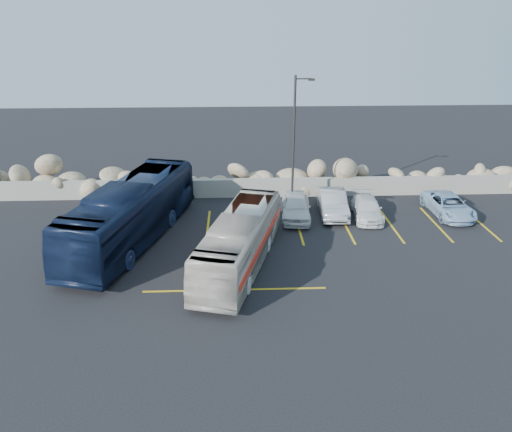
{
  "coord_description": "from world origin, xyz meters",
  "views": [
    {
      "loc": [
        -0.85,
        -18.7,
        11.3
      ],
      "look_at": [
        0.09,
        4.0,
        1.91
      ],
      "focal_mm": 35.0,
      "sensor_mm": 36.0,
      "label": 1
    }
  ],
  "objects_px": {
    "lamppost": "(295,141)",
    "tour_coach": "(132,213)",
    "vintage_bus": "(240,241)",
    "car_a": "(296,206)",
    "car_b": "(333,203)",
    "car_d": "(449,205)",
    "car_c": "(367,208)"
  },
  "relations": [
    {
      "from": "vintage_bus",
      "to": "car_c",
      "type": "xyz_separation_m",
      "value": [
        7.51,
        5.68,
        -0.72
      ]
    },
    {
      "from": "vintage_bus",
      "to": "car_c",
      "type": "distance_m",
      "value": 9.45
    },
    {
      "from": "vintage_bus",
      "to": "car_a",
      "type": "bearing_deg",
      "value": 75.55
    },
    {
      "from": "vintage_bus",
      "to": "car_b",
      "type": "xyz_separation_m",
      "value": [
        5.58,
        6.28,
        -0.58
      ]
    },
    {
      "from": "car_d",
      "to": "vintage_bus",
      "type": "bearing_deg",
      "value": -157.06
    },
    {
      "from": "car_b",
      "to": "car_d",
      "type": "bearing_deg",
      "value": -0.65
    },
    {
      "from": "lamppost",
      "to": "car_d",
      "type": "relative_size",
      "value": 1.85
    },
    {
      "from": "lamppost",
      "to": "tour_coach",
      "type": "xyz_separation_m",
      "value": [
        -8.87,
        -4.0,
        -2.7
      ]
    },
    {
      "from": "car_a",
      "to": "car_d",
      "type": "height_order",
      "value": "car_a"
    },
    {
      "from": "car_a",
      "to": "car_c",
      "type": "relative_size",
      "value": 1.06
    },
    {
      "from": "lamppost",
      "to": "tour_coach",
      "type": "distance_m",
      "value": 10.1
    },
    {
      "from": "tour_coach",
      "to": "car_d",
      "type": "distance_m",
      "value": 18.26
    },
    {
      "from": "lamppost",
      "to": "vintage_bus",
      "type": "xyz_separation_m",
      "value": [
        -3.29,
        -7.03,
        -3.01
      ]
    },
    {
      "from": "lamppost",
      "to": "tour_coach",
      "type": "bearing_deg",
      "value": -155.71
    },
    {
      "from": "vintage_bus",
      "to": "car_a",
      "type": "relative_size",
      "value": 2.23
    },
    {
      "from": "vintage_bus",
      "to": "car_d",
      "type": "distance_m",
      "value": 13.76
    },
    {
      "from": "car_b",
      "to": "car_c",
      "type": "bearing_deg",
      "value": -14.35
    },
    {
      "from": "vintage_bus",
      "to": "tour_coach",
      "type": "height_order",
      "value": "tour_coach"
    },
    {
      "from": "vintage_bus",
      "to": "car_d",
      "type": "relative_size",
      "value": 2.13
    },
    {
      "from": "tour_coach",
      "to": "car_b",
      "type": "relative_size",
      "value": 2.66
    },
    {
      "from": "vintage_bus",
      "to": "car_b",
      "type": "relative_size",
      "value": 2.14
    },
    {
      "from": "car_a",
      "to": "vintage_bus",
      "type": "bearing_deg",
      "value": -114.45
    },
    {
      "from": "tour_coach",
      "to": "car_b",
      "type": "height_order",
      "value": "tour_coach"
    },
    {
      "from": "lamppost",
      "to": "car_b",
      "type": "xyz_separation_m",
      "value": [
        2.29,
        -0.75,
        -3.59
      ]
    },
    {
      "from": "tour_coach",
      "to": "car_c",
      "type": "xyz_separation_m",
      "value": [
        13.09,
        2.65,
        -1.03
      ]
    },
    {
      "from": "vintage_bus",
      "to": "car_c",
      "type": "bearing_deg",
      "value": 52.52
    },
    {
      "from": "vintage_bus",
      "to": "car_a",
      "type": "distance_m",
      "value": 6.71
    },
    {
      "from": "car_c",
      "to": "car_d",
      "type": "height_order",
      "value": "car_d"
    },
    {
      "from": "car_d",
      "to": "car_c",
      "type": "bearing_deg",
      "value": 179.75
    },
    {
      "from": "lamppost",
      "to": "vintage_bus",
      "type": "bearing_deg",
      "value": -115.07
    },
    {
      "from": "lamppost",
      "to": "tour_coach",
      "type": "relative_size",
      "value": 0.7
    },
    {
      "from": "lamppost",
      "to": "car_a",
      "type": "bearing_deg",
      "value": -88.06
    }
  ]
}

